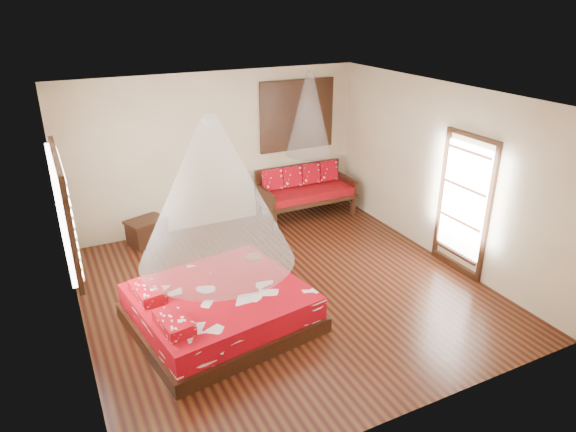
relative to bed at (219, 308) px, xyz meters
The scene contains 10 objects.
room 1.66m from the bed, 19.53° to the left, with size 5.54×5.54×2.84m.
bed is the anchor object (origin of this frame).
daybed 3.91m from the bed, 45.52° to the left, with size 1.83×0.81×0.95m.
storage_chest 2.87m from the bed, 96.39° to the left, with size 0.75×0.65×0.44m.
shutter_panel 4.46m from the bed, 48.75° to the left, with size 1.52×0.06×1.32m.
window_left 2.22m from the bed, 159.03° to the left, with size 0.10×1.74×1.34m.
glazed_door 3.94m from the bed, ahead, with size 0.08×1.02×2.16m.
wine_tray 1.04m from the bed, 39.85° to the left, with size 0.24×0.24×0.19m.
mosquito_net_main 1.60m from the bed, ahead, with size 1.91×1.91×1.80m, color silver.
mosquito_net_daybed 4.19m from the bed, 44.12° to the left, with size 0.83×0.83×1.50m, color silver.
Camera 1 is at (-2.84, -5.84, 3.97)m, focal length 32.00 mm.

